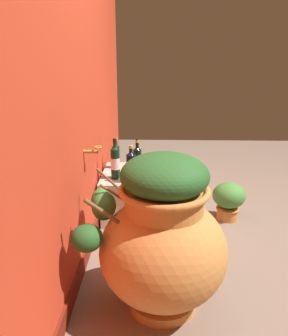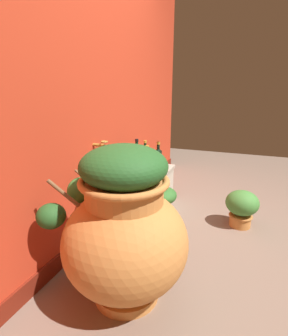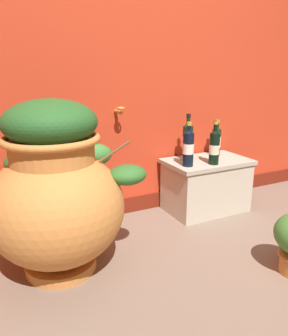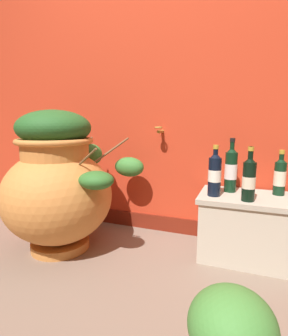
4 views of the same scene
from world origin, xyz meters
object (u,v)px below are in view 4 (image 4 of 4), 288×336
wine_bottle_left (249,178)px  wine_bottle_middle (280,175)px  wine_bottle_right (231,169)px  potted_shrub (231,335)px  wine_bottle_back (215,173)px  terracotta_urn (59,184)px

wine_bottle_left → wine_bottle_middle: size_ratio=1.12×
wine_bottle_right → potted_shrub: 1.05m
wine_bottle_left → wine_bottle_back: 0.20m
wine_bottle_right → wine_bottle_back: wine_bottle_right is taller
terracotta_urn → wine_bottle_middle: 1.40m
wine_bottle_left → potted_shrub: size_ratio=0.92×
terracotta_urn → wine_bottle_middle: size_ratio=3.33×
wine_bottle_back → potted_shrub: 0.93m
terracotta_urn → wine_bottle_back: size_ratio=2.98×
wine_bottle_back → potted_shrub: bearing=-79.5°
wine_bottle_right → wine_bottle_back: 0.16m
wine_bottle_left → wine_bottle_middle: 0.27m
wine_bottle_middle → wine_bottle_right: size_ratio=0.80×
potted_shrub → wine_bottle_right: bearing=94.1°
wine_bottle_left → wine_bottle_back: (-0.19, 0.04, 0.01)m
wine_bottle_back → wine_bottle_middle: bearing=23.7°
potted_shrub → wine_bottle_back: bearing=100.5°
terracotta_urn → wine_bottle_right: size_ratio=2.68×
terracotta_urn → wine_bottle_left: 1.18m
wine_bottle_middle → wine_bottle_right: bearing=-174.8°
wine_bottle_back → potted_shrub: wine_bottle_back is taller
wine_bottle_middle → wine_bottle_back: 0.41m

